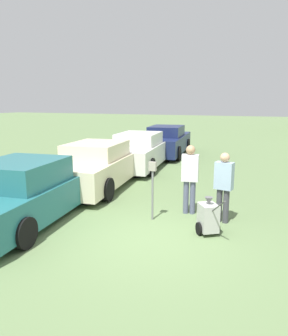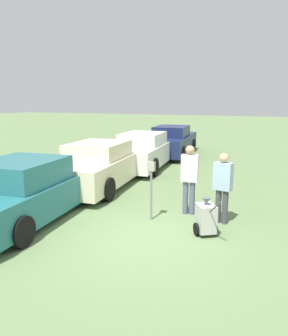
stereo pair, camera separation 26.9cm
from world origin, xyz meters
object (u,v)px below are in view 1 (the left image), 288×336
at_px(parking_meter, 153,180).
at_px(parked_car_navy, 167,141).
at_px(parked_car_teal, 26,192).
at_px(person_supervisor, 224,183).
at_px(parked_car_white, 140,151).
at_px(equipment_cart, 208,217).
at_px(parked_car_cream, 99,166).
at_px(person_worker, 190,175).

bearing_deg(parking_meter, parked_car_navy, 106.69).
height_order(parked_car_teal, person_supervisor, person_supervisor).
height_order(parked_car_white, equipment_cart, parked_car_white).
bearing_deg(parked_car_white, person_supervisor, -57.69).
bearing_deg(parked_car_white, parked_car_cream, -97.38).
xyz_separation_m(parked_car_teal, parked_car_cream, (-0.00, 3.49, 0.03)).
bearing_deg(person_worker, person_supervisor, 152.35).
distance_m(person_supervisor, equipment_cart, 1.05).
distance_m(parking_meter, person_worker, 1.07).
relative_size(parked_car_white, person_worker, 3.00).
xyz_separation_m(parked_car_teal, person_supervisor, (4.47, 1.67, 0.28)).
relative_size(parked_car_navy, person_worker, 3.06).
bearing_deg(person_worker, parked_car_navy, -76.98).
distance_m(parked_car_teal, equipment_cart, 4.39).
xyz_separation_m(parked_car_teal, parking_meter, (2.86, 1.18, 0.32)).
distance_m(parked_car_white, parking_meter, 6.54).
relative_size(parking_meter, equipment_cart, 1.45).
distance_m(parked_car_navy, parking_meter, 9.95).
relative_size(parked_car_teal, parked_car_cream, 0.95).
xyz_separation_m(parked_car_white, parked_car_navy, (0.00, 3.65, 0.01)).
xyz_separation_m(parked_car_cream, equipment_cart, (4.31, -2.69, -0.33)).
xyz_separation_m(parked_car_white, person_supervisor, (4.47, -5.39, 0.24)).
height_order(parked_car_teal, person_worker, person_worker).
distance_m(parked_car_cream, person_worker, 3.90).
bearing_deg(parked_car_cream, parked_car_navy, 82.62).
bearing_deg(parked_car_teal, person_supervisor, 13.06).
relative_size(parked_car_cream, equipment_cart, 5.27).
bearing_deg(parked_car_white, parked_car_teal, -97.37).
distance_m(parking_meter, equipment_cart, 1.62).
bearing_deg(person_supervisor, parking_meter, 27.79).
bearing_deg(parked_car_navy, equipment_cart, -73.87).
height_order(parking_meter, equipment_cart, parking_meter).
xyz_separation_m(parked_car_cream, person_worker, (3.57, -1.53, 0.31)).
relative_size(parked_car_cream, parked_car_navy, 0.96).
relative_size(parked_car_teal, person_supervisor, 2.94).
bearing_deg(parked_car_navy, parked_car_cream, -97.38).
relative_size(parking_meter, person_worker, 0.81).
bearing_deg(parked_car_navy, person_worker, -75.14).
xyz_separation_m(parked_car_navy, equipment_cart, (4.31, -9.90, -0.35)).
bearing_deg(parked_car_cream, parked_car_teal, -97.37).
bearing_deg(person_worker, parked_car_white, -64.15).
relative_size(parked_car_white, equipment_cart, 5.38).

